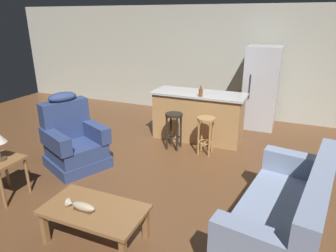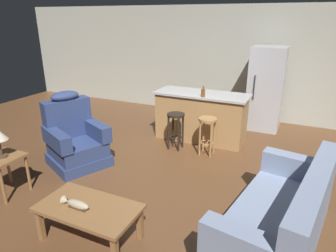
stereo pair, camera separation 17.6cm
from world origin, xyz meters
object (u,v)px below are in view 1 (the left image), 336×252
Objects in this scene: coffee_table at (94,213)px; fish_figurine at (81,206)px; bar_stool_left at (174,124)px; bar_stool_right at (206,129)px; end_table at (2,166)px; couch at (287,216)px; kitchen_island at (198,116)px; recliner_near_lamp at (73,141)px; refrigerator at (261,88)px; bottle_tall_green at (201,92)px.

fish_figurine is at bearing -147.10° from coffee_table.
coffee_table is at bearing -87.08° from bar_stool_left.
bar_stool_left is 0.61m from bar_stool_right.
bar_stool_right is at bearing 48.38° from end_table.
end_table is at bearing 17.77° from couch.
coffee_table is 0.16m from fish_figurine.
couch is 2.76m from bar_stool_left.
bar_stool_left is (-0.27, -0.63, -0.01)m from kitchen_island.
kitchen_island is (1.78, 3.02, 0.02)m from end_table.
kitchen_island is at bearing 87.67° from coffee_table.
coffee_table is at bearing 31.48° from couch.
fish_figurine is 2.71m from bar_stool_left.
couch is 2.96× the size of bar_stool_right.
kitchen_island is at bearing 75.70° from recliner_near_lamp.
couch is at bearing 14.38° from recliner_near_lamp.
recliner_near_lamp is at bearing 135.43° from coffee_table.
refrigerator is (0.69, 1.83, 0.41)m from bar_stool_right.
fish_figurine is 3.14m from bottle_tall_green.
refrigerator is (1.29, 1.83, 0.41)m from bar_stool_left.
couch is 1.68× the size of recliner_near_lamp.
refrigerator reaches higher than coffee_table.
coffee_table is 2.05m from couch.
end_table is at bearing -123.66° from refrigerator.
bar_stool_left is at bearing -112.97° from kitchen_island.
recliner_near_lamp is 4.03m from refrigerator.
couch is 2.86m from bottle_tall_green.
couch is 1.14× the size of refrigerator.
kitchen_island is 0.68m from bar_stool_left.
fish_figurine is 2.77m from bar_stool_right.
refrigerator is (2.56, 3.09, 0.46)m from recliner_near_lamp.
bottle_tall_green is at bearing 85.30° from coffee_table.
recliner_near_lamp reaches higher than end_table.
couch is 9.92× the size of bottle_tall_green.
end_table is at bearing -120.57° from kitchen_island.
coffee_table is at bearing -19.77° from recliner_near_lamp.
couch reaches higher than coffee_table.
kitchen_island is at bearing 85.85° from fish_figurine.
refrigerator reaches higher than couch.
refrigerator is (1.27, 4.54, 0.42)m from fish_figurine.
bar_stool_right reaches higher than fish_figurine.
recliner_near_lamp is at bearing -135.48° from bottle_tall_green.
bottle_tall_green reaches higher than bar_stool_left.
bottle_tall_green reaches higher than fish_figurine.
bar_stool_right is (-1.43, 1.86, 0.13)m from couch.
bar_stool_left is at bearing -125.25° from refrigerator.
bar_stool_left is 0.77m from bottle_tall_green.
coffee_table is 0.92× the size of recliner_near_lamp.
coffee_table is 1.62× the size of bar_stool_right.
kitchen_island is (0.24, 3.34, 0.02)m from fish_figurine.
couch reaches higher than bar_stool_right.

